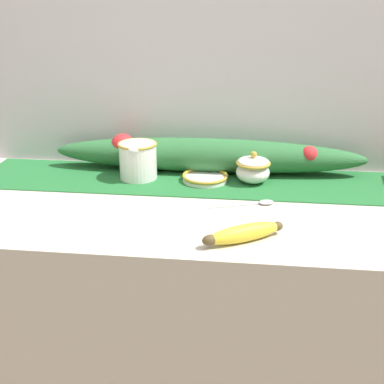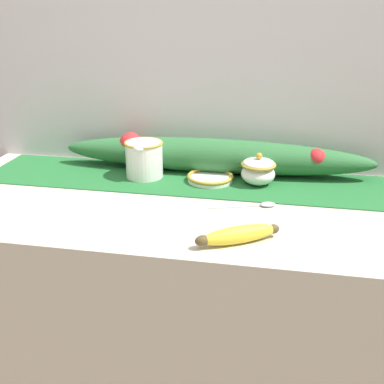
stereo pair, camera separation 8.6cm
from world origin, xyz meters
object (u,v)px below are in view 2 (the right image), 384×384
Objects in this scene: sugar_bowl at (258,171)px; banana at (238,235)px; cream_pitcher at (144,158)px; spoon at (264,205)px; small_dish at (209,178)px.

sugar_bowl is 0.54× the size of banana.
cream_pitcher is 0.41m from spoon.
banana is at bearing -71.40° from small_dish.
cream_pitcher is at bearing 179.35° from small_dish.
banana is 1.08× the size of spoon.
spoon is at bearing 77.81° from banana.
sugar_bowl is 0.38m from banana.
cream_pitcher is at bearing 139.57° from spoon.
small_dish is 0.23m from spoon.
sugar_bowl is 0.58× the size of spoon.
banana reaches higher than small_dish.
cream_pitcher reaches higher than banana.
spoon is (0.05, 0.22, -0.02)m from banana.
cream_pitcher is at bearing 130.89° from banana.
cream_pitcher is 0.73× the size of banana.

